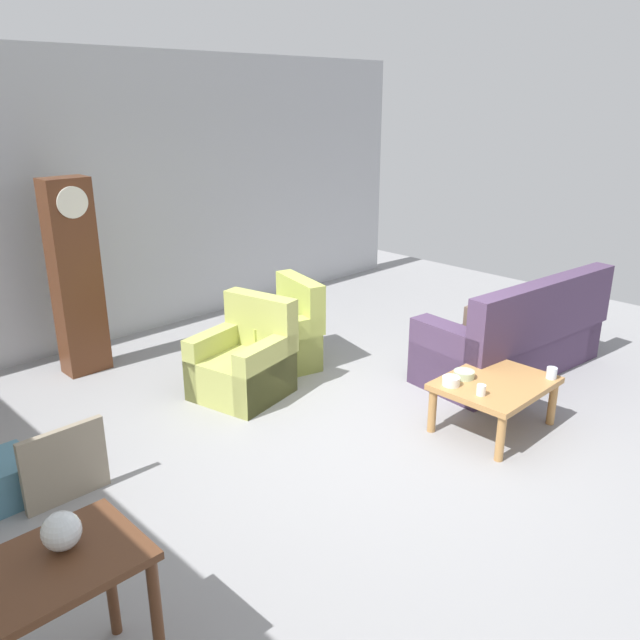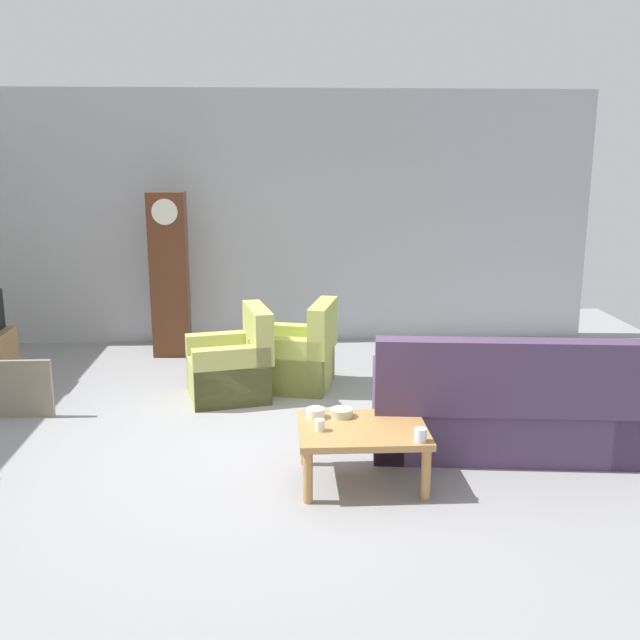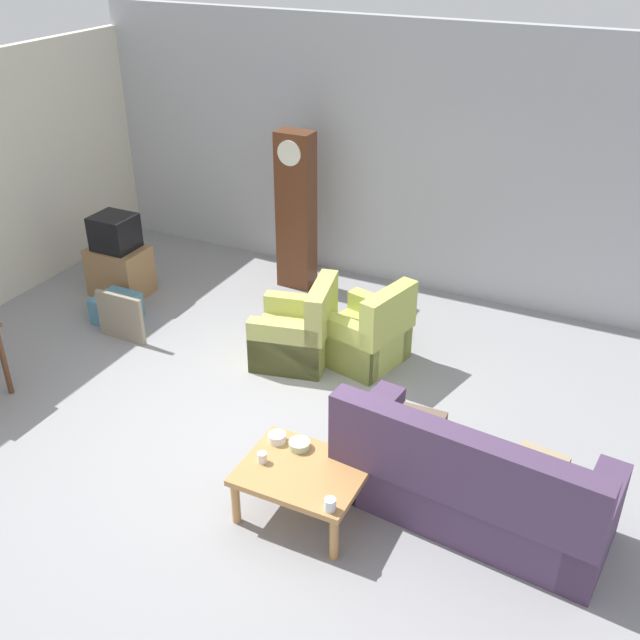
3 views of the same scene
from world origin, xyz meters
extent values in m
plane|color=gray|center=(0.00, 0.00, 0.00)|extent=(10.40, 10.40, 0.00)
cube|color=#ADAFB5|center=(0.00, 3.60, 1.60)|extent=(8.40, 0.16, 3.20)
cube|color=#4C3856|center=(1.99, -0.16, 0.22)|extent=(2.18, 1.06, 0.44)
cube|color=#4C3856|center=(1.96, -0.52, 0.74)|extent=(2.11, 0.42, 0.60)
cube|color=#4C3856|center=(2.92, -0.26, 0.34)|extent=(0.33, 0.86, 0.68)
cube|color=#4C3856|center=(1.07, -0.06, 0.34)|extent=(0.33, 0.86, 0.68)
cube|color=#9E8966|center=(2.48, -0.16, 0.62)|extent=(0.37, 0.17, 0.36)
cube|color=brown|center=(1.52, -0.06, 0.62)|extent=(0.36, 0.14, 0.36)
cube|color=tan|center=(-0.37, 1.28, 0.20)|extent=(0.91, 0.91, 0.40)
cube|color=tan|center=(-0.05, 1.35, 0.66)|extent=(0.34, 0.78, 0.52)
cube|color=tan|center=(-0.43, 1.58, 0.30)|extent=(0.78, 0.32, 0.60)
cube|color=tan|center=(-0.30, 0.99, 0.30)|extent=(0.78, 0.32, 0.60)
cube|color=#B4BF57|center=(0.30, 1.60, 0.20)|extent=(0.92, 0.92, 0.40)
cube|color=#B4BF57|center=(0.61, 1.52, 0.66)|extent=(0.36, 0.78, 0.52)
cube|color=#B4BF57|center=(0.38, 1.89, 0.30)|extent=(0.78, 0.34, 0.60)
cube|color=#B4BF57|center=(0.23, 1.31, 0.30)|extent=(0.78, 0.34, 0.60)
cube|color=#B27F47|center=(0.78, -0.72, 0.42)|extent=(0.96, 0.76, 0.05)
cylinder|color=#B27F47|center=(0.36, -1.05, 0.20)|extent=(0.07, 0.07, 0.39)
cylinder|color=#B27F47|center=(1.21, -1.05, 0.20)|extent=(0.07, 0.07, 0.39)
cylinder|color=#B27F47|center=(0.36, -0.40, 0.20)|extent=(0.07, 0.07, 0.39)
cylinder|color=#B27F47|center=(1.21, -0.40, 0.20)|extent=(0.07, 0.07, 0.39)
cylinder|color=#56331E|center=(-2.61, -0.99, 0.38)|extent=(0.06, 0.06, 0.76)
cylinder|color=#56331E|center=(-2.61, -0.52, 0.38)|extent=(0.06, 0.06, 0.76)
cube|color=#562D19|center=(-1.15, 2.89, 0.99)|extent=(0.44, 0.28, 1.98)
cylinder|color=silver|center=(-1.15, 2.74, 1.76)|extent=(0.30, 0.02, 0.30)
cube|color=gray|center=(-2.27, 0.81, 0.28)|extent=(0.60, 0.05, 0.56)
sphere|color=silver|center=(-2.87, -0.70, 0.88)|extent=(0.18, 0.18, 0.18)
cylinder|color=white|center=(0.46, -0.78, 0.48)|extent=(0.07, 0.07, 0.09)
cylinder|color=silver|center=(1.16, -1.03, 0.49)|extent=(0.09, 0.09, 0.10)
cylinder|color=white|center=(0.44, -0.51, 0.48)|extent=(0.15, 0.15, 0.07)
cylinder|color=#B2C69E|center=(0.64, -0.50, 0.47)|extent=(0.18, 0.18, 0.06)
camera|label=1|loc=(-3.70, -3.19, 2.71)|focal=35.87mm
camera|label=2|loc=(0.18, -5.83, 2.47)|focal=40.92mm
camera|label=3|loc=(2.84, -4.65, 4.27)|focal=41.50mm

